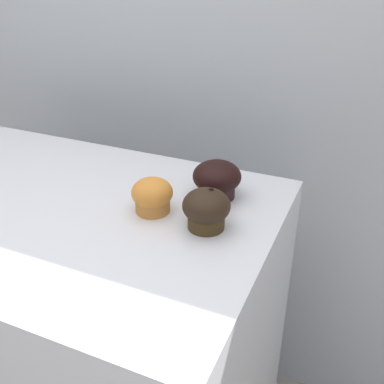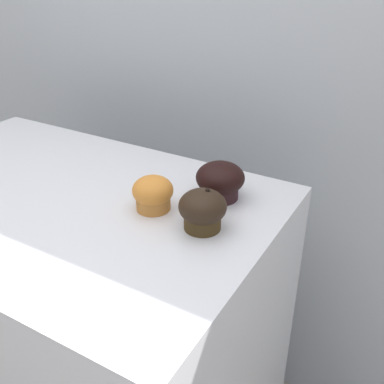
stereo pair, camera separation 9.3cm
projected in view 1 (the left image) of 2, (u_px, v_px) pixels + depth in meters
name	position (u px, v px, depth m)	size (l,w,h in m)	color
wall_back	(168.00, 131.00, 1.50)	(3.20, 0.10, 1.80)	#B2B7BC
display_counter	(74.00, 352.00, 1.22)	(1.00, 0.64, 0.95)	silver
muffin_front_center	(206.00, 209.00, 0.88)	(0.09, 0.09, 0.09)	#423017
muffin_back_left	(152.00, 196.00, 0.93)	(0.09, 0.09, 0.07)	#CA7E37
muffin_back_right	(217.00, 179.00, 0.99)	(0.11, 0.11, 0.08)	#311A1D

